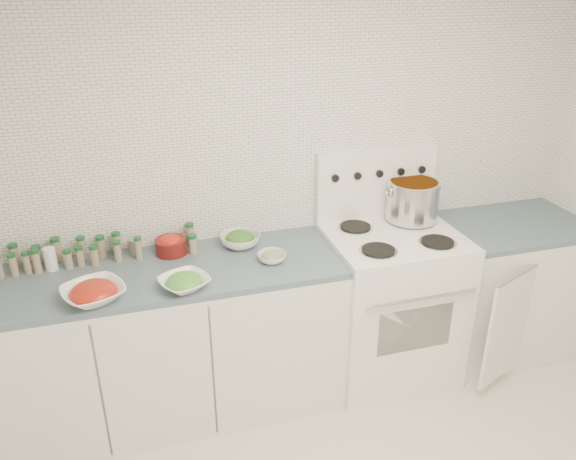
% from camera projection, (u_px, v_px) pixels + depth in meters
% --- Properties ---
extents(room_walls, '(3.54, 3.04, 2.52)m').
position_uv_depth(room_walls, '(439.00, 227.00, 1.81)').
color(room_walls, white).
rests_on(room_walls, ground).
extents(counter_left, '(1.85, 0.62, 0.90)m').
position_uv_depth(counter_left, '(172.00, 342.00, 3.10)').
color(counter_left, white).
rests_on(counter_left, ground).
extents(stove, '(0.76, 0.70, 1.36)m').
position_uv_depth(stove, '(389.00, 299.00, 3.41)').
color(stove, white).
rests_on(stove, ground).
extents(counter_right, '(0.89, 0.78, 0.90)m').
position_uv_depth(counter_right, '(504.00, 286.00, 3.64)').
color(counter_right, white).
rests_on(counter_right, ground).
extents(stock_pot, '(0.33, 0.31, 0.24)m').
position_uv_depth(stock_pot, '(413.00, 198.00, 3.35)').
color(stock_pot, silver).
rests_on(stock_pot, stove).
extents(bowl_tomato, '(0.36, 0.36, 0.09)m').
position_uv_depth(bowl_tomato, '(93.00, 293.00, 2.63)').
color(bowl_tomato, white).
rests_on(bowl_tomato, counter_left).
extents(bowl_snowpea, '(0.30, 0.30, 0.08)m').
position_uv_depth(bowl_snowpea, '(184.00, 282.00, 2.73)').
color(bowl_snowpea, white).
rests_on(bowl_snowpea, counter_left).
extents(bowl_broccoli, '(0.28, 0.28, 0.09)m').
position_uv_depth(bowl_broccoli, '(240.00, 239.00, 3.15)').
color(bowl_broccoli, white).
rests_on(bowl_broccoli, counter_left).
extents(bowl_zucchini, '(0.18, 0.18, 0.06)m').
position_uv_depth(bowl_zucchini, '(272.00, 257.00, 2.98)').
color(bowl_zucchini, white).
rests_on(bowl_zucchini, counter_left).
extents(bowl_pepper, '(0.17, 0.17, 0.11)m').
position_uv_depth(bowl_pepper, '(171.00, 245.00, 3.06)').
color(bowl_pepper, '#57100E').
rests_on(bowl_pepper, counter_left).
extents(salt_canister, '(0.07, 0.07, 0.12)m').
position_uv_depth(salt_canister, '(51.00, 259.00, 2.89)').
color(salt_canister, white).
rests_on(salt_canister, counter_left).
extents(tin_can, '(0.08, 0.08, 0.09)m').
position_uv_depth(tin_can, '(135.00, 247.00, 3.05)').
color(tin_can, gray).
rests_on(tin_can, counter_left).
extents(spice_cluster, '(1.01, 0.16, 0.14)m').
position_uv_depth(spice_cluster, '(87.00, 251.00, 2.96)').
color(spice_cluster, gray).
rests_on(spice_cluster, counter_left).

